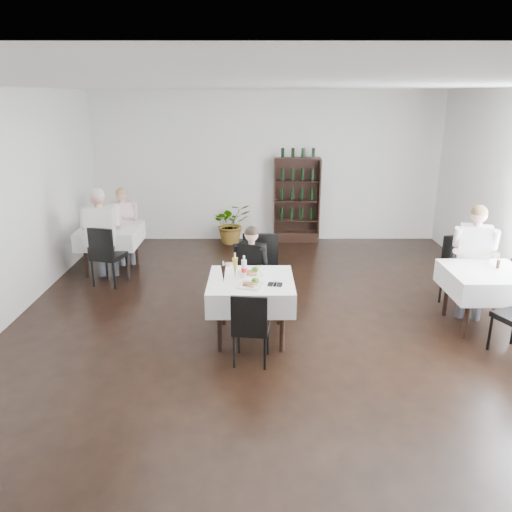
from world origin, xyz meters
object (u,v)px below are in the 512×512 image
at_px(main_table, 251,291).
at_px(potted_tree, 231,223).
at_px(wine_shelf, 297,201).
at_px(diner_main, 250,265).

height_order(main_table, potted_tree, potted_tree).
xyz_separation_m(wine_shelf, potted_tree, (-1.32, -0.11, -0.43)).
bearing_deg(wine_shelf, main_table, -101.78).
bearing_deg(potted_tree, main_table, -84.22).
distance_m(wine_shelf, diner_main, 3.78).
relative_size(wine_shelf, potted_tree, 2.11).
bearing_deg(potted_tree, diner_main, -83.52).
distance_m(main_table, potted_tree, 4.23).
bearing_deg(potted_tree, wine_shelf, 4.93).
bearing_deg(main_table, wine_shelf, 78.22).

